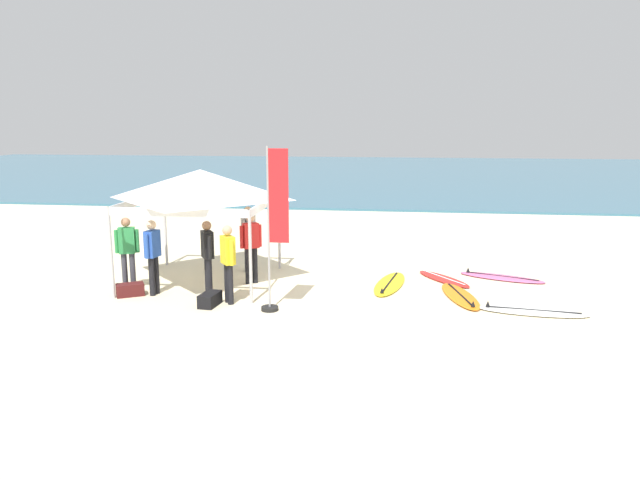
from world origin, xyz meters
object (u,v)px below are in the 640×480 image
Objects in this scene: person_grey at (249,234)px; person_blue at (153,252)px; person_green at (127,248)px; banner_flag at (274,236)px; gear_bag_near_tent at (210,299)px; person_black at (208,253)px; canopy_tent at (201,185)px; surfboard_red at (443,279)px; person_yellow at (228,259)px; surfboard_yellow at (390,284)px; surfboard_orange at (460,296)px; person_red at (251,243)px; gear_bag_by_pole at (130,290)px; surfboard_pink at (501,277)px; surfboard_white at (532,311)px.

person_grey is 1.00× the size of person_blue.
person_grey is 1.00× the size of person_green.
banner_flag is 5.67× the size of gear_bag_near_tent.
person_black is at bearing 152.66° from banner_flag.
surfboard_red is at bearing 9.10° from canopy_tent.
person_yellow is 2.85× the size of gear_bag_near_tent.
surfboard_yellow is at bearing 29.62° from gear_bag_near_tent.
person_yellow is 1.00× the size of person_blue.
person_black and person_yellow have the same top height.
person_grey is 1.00× the size of person_yellow.
gear_bag_near_tent reaches higher than surfboard_yellow.
person_green is (-1.50, -0.92, -1.40)m from canopy_tent.
person_red reaches higher than surfboard_orange.
canopy_tent is at bearing -176.35° from surfboard_yellow.
canopy_tent is 2.02m from person_grey.
person_yellow is 0.50× the size of banner_flag.
person_red is 2.96m from gear_bag_by_pole.
surfboard_red is at bearing 100.62° from surfboard_orange.
canopy_tent is 3.07m from banner_flag.
surfboard_red is at bearing 11.02° from person_red.
surfboard_pink is at bearing 24.97° from person_yellow.
gear_bag_by_pole is (-8.75, 0.09, 0.10)m from surfboard_white.
surfboard_pink is 8.95m from gear_bag_by_pole.
person_black is 1.00× the size of person_yellow.
surfboard_yellow is 6.03m from gear_bag_by_pole.
person_blue is at bearing -162.10° from surfboard_red.
person_green is 1.00× the size of person_blue.
surfboard_white is 1.32× the size of person_yellow.
person_green is at bearing -137.74° from person_grey.
person_red is at bearing 166.62° from surfboard_white.
person_green is 2.69m from person_yellow.
person_red reaches higher than gear_bag_by_pole.
canopy_tent reaches higher than surfboard_orange.
surfboard_orange is 1.03× the size of surfboard_pink.
gear_bag_near_tent is (2.24, -0.94, -0.85)m from person_green.
surfboard_yellow is at bearing -160.63° from surfboard_pink.
surfboard_yellow is 5.57m from person_blue.
surfboard_orange is 2.15m from surfboard_pink.
surfboard_orange is at bearing 6.44° from gear_bag_by_pole.
person_green is at bearing 163.61° from banner_flag.
person_grey and person_red have the same top height.
surfboard_pink is 9.09m from person_green.
person_green reaches higher than gear_bag_near_tent.
surfboard_pink is 8.46m from person_blue.
person_black is 1.25m from person_blue.
canopy_tent is 6.35m from surfboard_red.
surfboard_orange is at bearing -5.06° from canopy_tent.
gear_bag_by_pole is at bearing 169.72° from banner_flag.
person_red is at bearing -168.59° from surfboard_pink.
person_black is (-0.35, -2.32, 0.00)m from person_grey.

